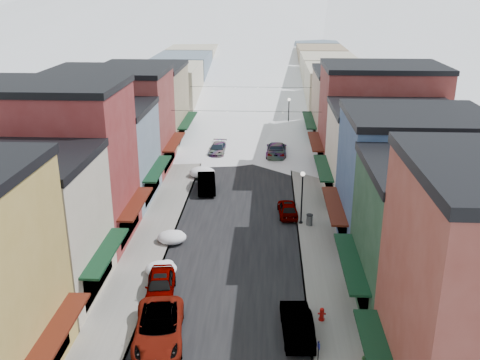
# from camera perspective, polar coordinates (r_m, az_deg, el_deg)

# --- Properties ---
(road) EXTENTS (10.00, 160.00, 0.01)m
(road) POSITION_cam_1_polar(r_m,az_deg,el_deg) (79.35, 1.23, 6.10)
(road) COLOR black
(road) RESTS_ON ground
(sidewalk_left) EXTENTS (3.20, 160.00, 0.15)m
(sidewalk_left) POSITION_cam_1_polar(r_m,az_deg,el_deg) (79.80, -3.54, 6.19)
(sidewalk_left) COLOR gray
(sidewalk_left) RESTS_ON ground
(sidewalk_right) EXTENTS (3.20, 160.00, 0.15)m
(sidewalk_right) POSITION_cam_1_polar(r_m,az_deg,el_deg) (79.40, 6.02, 6.05)
(sidewalk_right) COLOR gray
(sidewalk_right) RESTS_ON ground
(curb_left) EXTENTS (0.10, 160.00, 0.15)m
(curb_left) POSITION_cam_1_polar(r_m,az_deg,el_deg) (79.64, -2.42, 6.19)
(curb_left) COLOR slate
(curb_left) RESTS_ON ground
(curb_right) EXTENTS (0.10, 160.00, 0.15)m
(curb_right) POSITION_cam_1_polar(r_m,az_deg,el_deg) (79.33, 4.90, 6.08)
(curb_right) COLOR slate
(curb_right) RESTS_ON ground
(bldg_l_cream) EXTENTS (11.30, 8.20, 9.50)m
(bldg_l_cream) POSITION_cam_1_polar(r_m,az_deg,el_deg) (36.26, -22.82, -4.69)
(bldg_l_cream) COLOR #C1B39B
(bldg_l_cream) RESTS_ON ground
(bldg_l_brick_near) EXTENTS (12.30, 8.20, 12.50)m
(bldg_l_brick_near) POSITION_cam_1_polar(r_m,az_deg,el_deg) (42.75, -19.26, 1.57)
(bldg_l_brick_near) COLOR maroon
(bldg_l_brick_near) RESTS_ON ground
(bldg_l_grayblue) EXTENTS (11.30, 9.20, 9.00)m
(bldg_l_grayblue) POSITION_cam_1_polar(r_m,az_deg,el_deg) (50.69, -15.04, 2.71)
(bldg_l_grayblue) COLOR slate
(bldg_l_grayblue) RESTS_ON ground
(bldg_l_brick_far) EXTENTS (13.30, 9.20, 11.00)m
(bldg_l_brick_far) POSITION_cam_1_polar(r_m,az_deg,el_deg) (59.02, -13.46, 6.23)
(bldg_l_brick_far) COLOR maroon
(bldg_l_brick_far) RESTS_ON ground
(bldg_l_tan) EXTENTS (11.30, 11.20, 10.00)m
(bldg_l_tan) POSITION_cam_1_polar(r_m,az_deg,el_deg) (68.30, -10.32, 7.83)
(bldg_l_tan) COLOR #938160
(bldg_l_tan) RESTS_ON ground
(bldg_r_green) EXTENTS (11.30, 9.20, 9.50)m
(bldg_r_green) POSITION_cam_1_polar(r_m,az_deg,el_deg) (34.02, 21.32, -6.09)
(bldg_r_green) COLOR #1D3C26
(bldg_r_green) RESTS_ON ground
(bldg_r_blue) EXTENTS (11.30, 9.20, 10.50)m
(bldg_r_blue) POSITION_cam_1_polar(r_m,az_deg,el_deg) (41.80, 17.80, -0.13)
(bldg_r_blue) COLOR #314870
(bldg_r_blue) RESTS_ON ground
(bldg_r_cream) EXTENTS (12.30, 9.20, 9.00)m
(bldg_r_cream) POSITION_cam_1_polar(r_m,az_deg,el_deg) (50.45, 15.84, 2.55)
(bldg_r_cream) COLOR beige
(bldg_r_cream) RESTS_ON ground
(bldg_r_brick_far) EXTENTS (13.30, 9.20, 11.50)m
(bldg_r_brick_far) POSITION_cam_1_polar(r_m,az_deg,el_deg) (58.74, 14.63, 6.32)
(bldg_r_brick_far) COLOR maroon
(bldg_r_brick_far) RESTS_ON ground
(bldg_r_tan) EXTENTS (11.30, 11.20, 9.50)m
(bldg_r_tan) POSITION_cam_1_polar(r_m,az_deg,el_deg) (68.38, 12.16, 7.50)
(bldg_r_tan) COLOR #A07F69
(bldg_r_tan) RESTS_ON ground
(distant_blocks) EXTENTS (34.00, 55.00, 8.00)m
(distant_blocks) POSITION_cam_1_polar(r_m,az_deg,el_deg) (101.16, 1.69, 11.39)
(distant_blocks) COLOR gray
(distant_blocks) RESTS_ON ground
(overhead_cables) EXTENTS (16.40, 15.04, 0.04)m
(overhead_cables) POSITION_cam_1_polar(r_m,az_deg,el_deg) (65.81, 0.90, 8.75)
(overhead_cables) COLOR black
(overhead_cables) RESTS_ON ground
(car_white_suv) EXTENTS (3.44, 6.16, 1.63)m
(car_white_suv) POSITION_cam_1_polar(r_m,az_deg,el_deg) (31.53, -8.66, -15.32)
(car_white_suv) COLOR silver
(car_white_suv) RESTS_ON ground
(car_silver_sedan) EXTENTS (2.38, 4.75, 1.55)m
(car_silver_sedan) POSITION_cam_1_polar(r_m,az_deg,el_deg) (35.43, -8.49, -11.07)
(car_silver_sedan) COLOR #9FA3A7
(car_silver_sedan) RESTS_ON ground
(car_dark_hatch) EXTENTS (2.35, 5.09, 1.62)m
(car_dark_hatch) POSITION_cam_1_polar(r_m,az_deg,el_deg) (52.56, -3.60, -0.27)
(car_dark_hatch) COLOR black
(car_dark_hatch) RESTS_ON ground
(car_silver_wagon) EXTENTS (2.14, 4.83, 1.38)m
(car_silver_wagon) POSITION_cam_1_polar(r_m,az_deg,el_deg) (63.85, -2.39, 3.30)
(car_silver_wagon) COLOR gray
(car_silver_wagon) RESTS_ON ground
(car_green_sedan) EXTENTS (1.93, 4.80, 1.55)m
(car_green_sedan) POSITION_cam_1_polar(r_m,az_deg,el_deg) (31.79, 6.09, -14.94)
(car_green_sedan) COLOR black
(car_green_sedan) RESTS_ON ground
(car_gray_suv) EXTENTS (1.87, 4.11, 1.37)m
(car_gray_suv) POSITION_cam_1_polar(r_m,az_deg,el_deg) (46.91, 5.12, -3.03)
(car_gray_suv) COLOR gray
(car_gray_suv) RESTS_ON ground
(car_black_sedan) EXTENTS (2.61, 5.95, 1.70)m
(car_black_sedan) POSITION_cam_1_polar(r_m,az_deg,el_deg) (63.36, 3.91, 3.29)
(car_black_sedan) COLOR black
(car_black_sedan) RESTS_ON ground
(car_lane_silver) EXTENTS (2.05, 4.51, 1.50)m
(car_lane_silver) POSITION_cam_1_polar(r_m,az_deg,el_deg) (77.37, 0.18, 6.31)
(car_lane_silver) COLOR #A1A3A9
(car_lane_silver) RESTS_ON ground
(car_lane_white) EXTENTS (2.83, 5.16, 1.37)m
(car_lane_white) POSITION_cam_1_polar(r_m,az_deg,el_deg) (79.97, 1.83, 6.70)
(car_lane_white) COLOR white
(car_lane_white) RESTS_ON ground
(fire_hydrant) EXTENTS (0.48, 0.36, 0.82)m
(fire_hydrant) POSITION_cam_1_polar(r_m,az_deg,el_deg) (33.14, 8.72, -13.99)
(fire_hydrant) COLOR #BA0D09
(fire_hydrant) RESTS_ON sidewalk_right
(parking_sign) EXTENTS (0.09, 0.26, 1.96)m
(parking_sign) POSITION_cam_1_polar(r_m,az_deg,el_deg) (28.81, 8.34, -17.94)
(parking_sign) COLOR black
(parking_sign) RESTS_ON sidewalk_right
(trash_can) EXTENTS (0.56, 0.56, 0.94)m
(trash_can) POSITION_cam_1_polar(r_m,az_deg,el_deg) (45.02, 7.42, -4.21)
(trash_can) COLOR #55585A
(trash_can) RESTS_ON sidewalk_right
(streetlamp_near) EXTENTS (0.38, 0.38, 4.57)m
(streetlamp_near) POSITION_cam_1_polar(r_m,az_deg,el_deg) (44.38, 6.65, -1.18)
(streetlamp_near) COLOR black
(streetlamp_near) RESTS_ON sidewalk_right
(streetlamp_far) EXTENTS (0.40, 0.40, 4.81)m
(streetlamp_far) POSITION_cam_1_polar(r_m,az_deg,el_deg) (72.76, 5.22, 7.32)
(streetlamp_far) COLOR black
(streetlamp_far) RESTS_ON sidewalk_right
(snow_pile_near) EXTENTS (2.21, 2.56, 0.93)m
(snow_pile_near) POSITION_cam_1_polar(r_m,az_deg,el_deg) (38.06, -8.36, -9.32)
(snow_pile_near) COLOR white
(snow_pile_near) RESTS_ON ground
(snow_pile_mid) EXTENTS (2.27, 2.60, 0.96)m
(snow_pile_mid) POSITION_cam_1_polar(r_m,az_deg,el_deg) (42.38, -7.22, -6.05)
(snow_pile_mid) COLOR white
(snow_pile_mid) RESTS_ON ground
(snow_pile_far) EXTENTS (2.68, 2.85, 1.14)m
(snow_pile_far) POSITION_cam_1_polar(r_m,az_deg,el_deg) (56.35, -4.03, 0.83)
(snow_pile_far) COLOR white
(snow_pile_far) RESTS_ON ground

